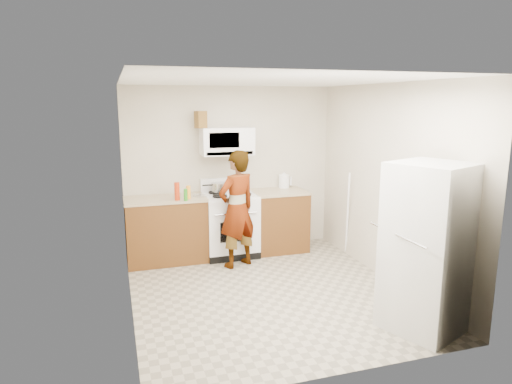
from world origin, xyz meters
name	(u,v)px	position (x,y,z in m)	size (l,w,h in m)	color
floor	(268,292)	(0.00, 0.00, 0.00)	(3.60, 3.60, 0.00)	gray
back_wall	(231,169)	(0.00, 1.79, 1.25)	(3.20, 0.02, 2.50)	beige
right_wall	(388,184)	(1.59, 0.00, 1.25)	(0.02, 3.60, 2.50)	beige
cabinet_left	(166,231)	(-1.04, 1.49, 0.45)	(1.12, 0.62, 0.90)	#583114
counter_left	(165,199)	(-1.04, 1.49, 0.92)	(1.14, 0.64, 0.04)	tan
cabinet_right	(279,221)	(0.68, 1.49, 0.45)	(0.80, 0.62, 0.90)	#583114
counter_right	(279,192)	(0.68, 1.49, 0.92)	(0.82, 0.64, 0.04)	tan
gas_range	(230,223)	(-0.10, 1.48, 0.49)	(0.76, 0.65, 1.13)	white
microwave	(227,141)	(-0.10, 1.61, 1.70)	(0.76, 0.38, 0.40)	white
person	(237,209)	(-0.12, 0.99, 0.82)	(0.59, 0.39, 1.63)	tan
fridge	(428,248)	(1.21, -1.31, 0.85)	(0.70, 0.70, 1.70)	#B9B9B5
kettle	(284,181)	(0.85, 1.71, 1.04)	(0.17, 0.17, 0.20)	white
jug	(201,120)	(-0.49, 1.58, 2.02)	(0.14, 0.14, 0.24)	brown
saucepan	(219,187)	(-0.23, 1.61, 1.02)	(0.23, 0.23, 0.13)	#AFB0B4
tray	(242,193)	(0.08, 1.42, 0.96)	(0.25, 0.16, 0.05)	silver
bottle_spray	(177,191)	(-0.89, 1.27, 1.06)	(0.07, 0.07, 0.25)	#B42D0D
bottle_hot_sauce	(188,192)	(-0.73, 1.33, 1.03)	(0.06, 0.06, 0.18)	orange
bottle_green_cap	(186,195)	(-0.79, 1.20, 1.02)	(0.05, 0.05, 0.17)	#227C16
pot_lid	(200,196)	(-0.54, 1.46, 0.94)	(0.22, 0.22, 0.01)	white
broom	(348,214)	(1.56, 0.93, 0.64)	(0.03, 0.03, 1.28)	white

